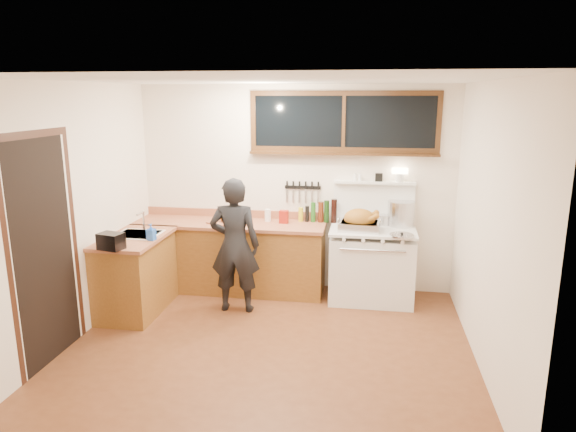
% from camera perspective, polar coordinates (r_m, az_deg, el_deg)
% --- Properties ---
extents(ground_plane, '(4.00, 3.50, 0.02)m').
position_cam_1_polar(ground_plane, '(5.35, -2.01, -14.28)').
color(ground_plane, '#592D17').
extents(room_shell, '(4.10, 3.60, 2.65)m').
position_cam_1_polar(room_shell, '(4.81, -2.17, 3.52)').
color(room_shell, white).
rests_on(room_shell, ground).
extents(counter_back, '(2.44, 0.64, 1.00)m').
position_cam_1_polar(counter_back, '(6.66, -6.45, -4.39)').
color(counter_back, brown).
rests_on(counter_back, ground).
extents(counter_left, '(0.64, 1.09, 0.90)m').
position_cam_1_polar(counter_left, '(6.23, -16.54, -6.15)').
color(counter_left, brown).
rests_on(counter_left, ground).
extents(sink_unit, '(0.50, 0.45, 0.37)m').
position_cam_1_polar(sink_unit, '(6.17, -16.32, -2.47)').
color(sink_unit, white).
rests_on(sink_unit, counter_left).
extents(vintage_stove, '(1.02, 0.74, 1.60)m').
position_cam_1_polar(vintage_stove, '(6.39, 9.29, -5.12)').
color(vintage_stove, white).
rests_on(vintage_stove, ground).
extents(back_window, '(2.32, 0.13, 0.77)m').
position_cam_1_polar(back_window, '(6.39, 6.18, 9.61)').
color(back_window, black).
rests_on(back_window, room_shell).
extents(left_doorway, '(0.02, 1.04, 2.17)m').
position_cam_1_polar(left_doorway, '(5.22, -25.40, -3.37)').
color(left_doorway, black).
rests_on(left_doorway, ground).
extents(knife_strip, '(0.46, 0.03, 0.28)m').
position_cam_1_polar(knife_strip, '(6.54, 1.64, 3.10)').
color(knife_strip, black).
rests_on(knife_strip, room_shell).
extents(man, '(0.60, 0.41, 1.57)m').
position_cam_1_polar(man, '(5.92, -5.93, -3.27)').
color(man, black).
rests_on(man, ground).
extents(soap_bottle, '(0.09, 0.10, 0.19)m').
position_cam_1_polar(soap_bottle, '(5.87, -14.97, -1.72)').
color(soap_bottle, blue).
rests_on(soap_bottle, counter_left).
extents(toaster, '(0.28, 0.22, 0.17)m').
position_cam_1_polar(toaster, '(5.64, -19.07, -2.66)').
color(toaster, black).
rests_on(toaster, counter_left).
extents(cutting_board, '(0.55, 0.49, 0.15)m').
position_cam_1_polar(cutting_board, '(6.46, -6.62, -0.34)').
color(cutting_board, '#A05D3F').
rests_on(cutting_board, counter_back).
extents(roast_turkey, '(0.52, 0.39, 0.26)m').
position_cam_1_polar(roast_turkey, '(6.15, 7.99, -0.60)').
color(roast_turkey, silver).
rests_on(roast_turkey, vintage_stove).
extents(stockpot, '(0.41, 0.41, 0.31)m').
position_cam_1_polar(stockpot, '(6.43, 12.47, 0.29)').
color(stockpot, silver).
rests_on(stockpot, vintage_stove).
extents(saucepan, '(0.21, 0.30, 0.12)m').
position_cam_1_polar(saucepan, '(6.46, 10.68, -0.41)').
color(saucepan, silver).
rests_on(saucepan, vintage_stove).
extents(pot_lid, '(0.30, 0.30, 0.04)m').
position_cam_1_polar(pot_lid, '(5.98, 12.53, -2.10)').
color(pot_lid, silver).
rests_on(pot_lid, vintage_stove).
extents(coffee_tin, '(0.11, 0.09, 0.16)m').
position_cam_1_polar(coffee_tin, '(6.42, -0.47, -0.08)').
color(coffee_tin, maroon).
rests_on(coffee_tin, counter_back).
extents(pitcher, '(0.11, 0.11, 0.15)m').
position_cam_1_polar(pitcher, '(6.53, -2.26, 0.09)').
color(pitcher, white).
rests_on(pitcher, counter_back).
extents(bottle_cluster, '(0.49, 0.07, 0.30)m').
position_cam_1_polar(bottle_cluster, '(6.47, 3.66, 0.44)').
color(bottle_cluster, black).
rests_on(bottle_cluster, counter_back).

